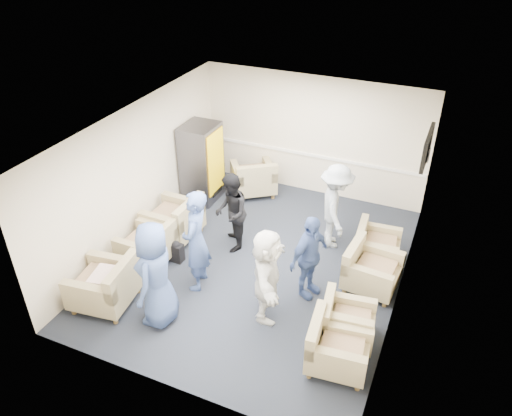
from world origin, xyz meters
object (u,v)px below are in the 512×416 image
at_px(person_front_right, 267,275).
at_px(person_front_left, 156,274).
at_px(armchair_right_midnear, 344,323).
at_px(armchair_right_far, 375,246).
at_px(person_back_right, 335,207).
at_px(armchair_corner, 254,179).
at_px(armchair_left_far, 176,221).
at_px(person_back_left, 231,213).
at_px(person_mid_right, 309,257).
at_px(armchair_left_mid, 149,247).
at_px(armchair_left_near, 107,286).
at_px(vending_machine, 202,163).
at_px(armchair_right_near, 335,347).
at_px(armchair_right_midfar, 369,271).
at_px(person_mid_left, 196,241).

bearing_deg(person_front_right, person_front_left, 100.67).
distance_m(armchair_right_midnear, armchair_right_far, 2.15).
bearing_deg(person_back_right, person_front_left, 124.37).
bearing_deg(person_front_right, person_back_right, -27.48).
height_order(armchair_right_midnear, person_front_left, person_front_left).
distance_m(armchair_right_far, armchair_corner, 3.32).
xyz_separation_m(armchair_left_far, person_back_right, (2.90, 1.01, 0.47)).
xyz_separation_m(person_back_left, person_mid_right, (1.76, -0.70, -0.01)).
distance_m(armchair_left_mid, person_front_right, 2.56).
xyz_separation_m(armchair_left_near, armchair_left_far, (0.03, 2.11, 0.00)).
bearing_deg(vending_machine, armchair_left_near, -86.51).
relative_size(armchair_right_midnear, person_front_right, 0.55).
bearing_deg(armchair_left_near, person_mid_right, 110.53).
xyz_separation_m(armchair_right_near, person_front_left, (-2.80, -0.20, 0.56)).
height_order(vending_machine, person_front_left, person_front_left).
height_order(armchair_right_far, armchair_corner, armchair_corner).
bearing_deg(armchair_left_near, person_back_left, 145.09).
height_order(armchair_right_near, armchair_corner, armchair_corner).
xyz_separation_m(armchair_right_midnear, person_back_right, (-0.84, 2.33, 0.54)).
xyz_separation_m(armchair_left_near, person_mid_right, (2.93, 1.56, 0.40)).
height_order(armchair_right_near, armchair_right_midfar, armchair_right_midfar).
relative_size(armchair_corner, person_mid_left, 0.69).
bearing_deg(armchair_right_midfar, armchair_right_far, 9.82).
relative_size(armchair_right_far, person_front_right, 0.52).
xyz_separation_m(armchair_right_midnear, armchair_right_midfar, (0.07, 1.35, 0.03)).
relative_size(armchair_left_mid, person_front_left, 0.49).
height_order(armchair_left_near, armchair_right_midnear, armchair_left_near).
relative_size(armchair_right_near, person_mid_left, 0.50).
xyz_separation_m(armchair_left_near, armchair_right_midnear, (3.77, 0.79, -0.06)).
bearing_deg(person_back_right, armchair_right_far, -125.12).
xyz_separation_m(armchair_right_midfar, armchair_right_far, (-0.07, 0.80, -0.04)).
xyz_separation_m(armchair_corner, person_mid_left, (0.38, -3.27, 0.56)).
bearing_deg(person_mid_left, vending_machine, -166.32).
relative_size(armchair_left_mid, armchair_right_midfar, 0.94).
distance_m(person_front_left, person_back_right, 3.64).
bearing_deg(person_front_left, armchair_left_near, -94.30).
bearing_deg(armchair_corner, armchair_right_midfar, 109.53).
bearing_deg(armchair_left_far, armchair_right_midfar, 92.32).
height_order(armchair_left_far, person_front_right, person_front_right).
distance_m(armchair_left_near, person_front_right, 2.66).
bearing_deg(armchair_right_near, person_front_right, 59.71).
xyz_separation_m(person_back_left, person_back_right, (1.75, 0.87, 0.07)).
distance_m(armchair_right_midnear, vending_machine, 4.97).
distance_m(armchair_corner, person_mid_right, 3.53).
bearing_deg(person_mid_left, armchair_right_midfar, 99.16).
xyz_separation_m(armchair_left_near, person_front_right, (2.49, 0.83, 0.43)).
relative_size(armchair_right_far, vending_machine, 0.48).
relative_size(armchair_right_near, person_back_right, 0.54).
relative_size(armchair_left_near, armchair_left_mid, 1.19).
bearing_deg(armchair_left_far, person_mid_right, 81.05).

